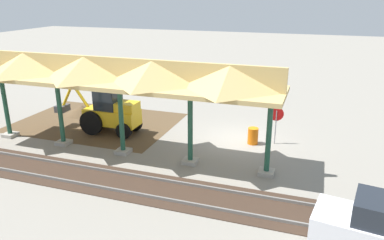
{
  "coord_description": "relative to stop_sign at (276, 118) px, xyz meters",
  "views": [
    {
      "loc": [
        -3.9,
        19.21,
        7.77
      ],
      "look_at": [
        2.01,
        2.06,
        1.6
      ],
      "focal_mm": 35.0,
      "sensor_mm": 36.0,
      "label": 1
    }
  ],
  "objects": [
    {
      "name": "dirt_work_zone",
      "position": [
        11.11,
        0.09,
        -1.48
      ],
      "size": [
        9.8,
        7.0,
        0.01
      ],
      "primitive_type": "cube",
      "color": "brown",
      "rests_on": "ground"
    },
    {
      "name": "stop_sign",
      "position": [
        0.0,
        0.0,
        0.0
      ],
      "size": [
        0.75,
        0.16,
        2.07
      ],
      "color": "gray",
      "rests_on": "ground"
    },
    {
      "name": "platform_canopy",
      "position": [
        7.15,
        3.82,
        2.68
      ],
      "size": [
        15.73,
        3.2,
        4.9
      ],
      "color": "#9E998E",
      "rests_on": "ground"
    },
    {
      "name": "traffic_barrel",
      "position": [
        1.12,
        0.39,
        -1.03
      ],
      "size": [
        0.56,
        0.56,
        0.9
      ],
      "primitive_type": "cylinder",
      "color": "orange",
      "rests_on": "ground"
    },
    {
      "name": "ground_plane",
      "position": [
        2.0,
        0.08,
        -1.48
      ],
      "size": [
        120.0,
        120.0,
        0.0
      ],
      "primitive_type": "plane",
      "color": "gray"
    },
    {
      "name": "rail_tracks",
      "position": [
        2.0,
        6.71,
        -1.45
      ],
      "size": [
        60.0,
        2.58,
        0.15
      ],
      "color": "slate",
      "rests_on": "ground"
    },
    {
      "name": "dirt_mound",
      "position": [
        13.01,
        -1.13,
        -1.48
      ],
      "size": [
        4.44,
        4.44,
        1.21
      ],
      "primitive_type": "cone",
      "color": "brown",
      "rests_on": "ground"
    },
    {
      "name": "backhoe",
      "position": [
        9.36,
        1.31,
        -0.22
      ],
      "size": [
        5.34,
        1.73,
        2.82
      ],
      "color": "yellow",
      "rests_on": "ground"
    }
  ]
}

